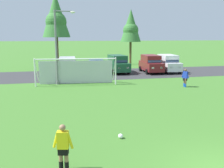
# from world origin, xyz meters

# --- Properties ---
(ground_plane) EXTENTS (400.00, 400.00, 0.00)m
(ground_plane) POSITION_xyz_m (0.00, 15.00, 0.00)
(ground_plane) COLOR #3D7028
(parking_lot_strip) EXTENTS (52.00, 8.40, 0.01)m
(parking_lot_strip) POSITION_xyz_m (0.00, 22.46, 0.00)
(parking_lot_strip) COLOR #333335
(parking_lot_strip) RESTS_ON ground
(soccer_ball) EXTENTS (0.22, 0.22, 0.22)m
(soccer_ball) POSITION_xyz_m (-2.74, 3.74, 0.11)
(soccer_ball) COLOR white
(soccer_ball) RESTS_ON ground
(soccer_goal) EXTENTS (7.54, 2.51, 2.57)m
(soccer_goal) POSITION_xyz_m (-3.75, 17.01, 1.29)
(soccer_goal) COLOR white
(soccer_goal) RESTS_ON ground
(referee) EXTENTS (0.71, 0.33, 1.64)m
(referee) POSITION_xyz_m (-5.28, 1.59, 0.82)
(referee) COLOR #936B4C
(referee) RESTS_ON ground
(player_midfield_center) EXTENTS (0.46, 0.68, 1.64)m
(player_midfield_center) POSITION_xyz_m (5.67, 13.51, 0.82)
(player_midfield_center) COLOR brown
(player_midfield_center) RESTS_ON ground
(parked_car_slot_far_left) EXTENTS (2.30, 4.68, 2.16)m
(parked_car_slot_far_left) POSITION_xyz_m (-4.41, 21.36, 1.11)
(parked_car_slot_far_left) COLOR #B2B2BC
(parked_car_slot_far_left) RESTS_ON ground
(parked_car_slot_left) EXTENTS (2.29, 4.33, 1.72)m
(parked_car_slot_left) POSITION_xyz_m (-1.03, 22.31, 0.88)
(parked_car_slot_left) COLOR navy
(parked_car_slot_left) RESTS_ON ground
(parked_car_slot_center_left) EXTENTS (2.35, 4.71, 2.16)m
(parked_car_slot_center_left) POSITION_xyz_m (1.79, 23.28, 1.11)
(parked_car_slot_center_left) COLOR #194C2D
(parked_car_slot_center_left) RESTS_ON ground
(parked_car_slot_center) EXTENTS (2.30, 4.68, 2.16)m
(parked_car_slot_center) POSITION_xyz_m (5.87, 22.54, 1.11)
(parked_car_slot_center) COLOR maroon
(parked_car_slot_center) RESTS_ON ground
(parked_car_slot_center_right) EXTENTS (2.35, 4.71, 2.16)m
(parked_car_slot_center_right) POSITION_xyz_m (8.15, 22.48, 1.11)
(parked_car_slot_center_right) COLOR silver
(parked_car_slot_center_right) RESTS_ON ground
(tree_left_edge) EXTENTS (3.87, 3.87, 10.33)m
(tree_left_edge) POSITION_xyz_m (-5.49, 29.98, 7.10)
(tree_left_edge) COLOR brown
(tree_left_edge) RESTS_ON ground
(tree_mid_left) EXTENTS (3.23, 3.23, 8.60)m
(tree_mid_left) POSITION_xyz_m (5.91, 31.78, 5.90)
(tree_mid_left) COLOR brown
(tree_mid_left) RESTS_ON ground
(street_lamp) EXTENTS (2.00, 0.32, 6.81)m
(street_lamp) POSITION_xyz_m (-5.33, 17.18, 3.54)
(street_lamp) COLOR slate
(street_lamp) RESTS_ON ground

